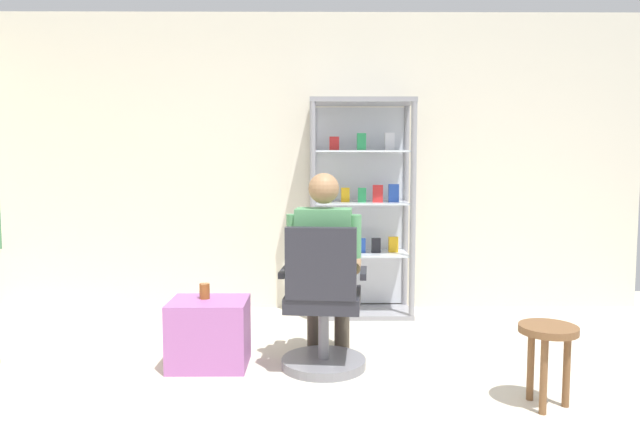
{
  "coord_description": "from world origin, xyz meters",
  "views": [
    {
      "loc": [
        -0.0,
        -2.4,
        1.37
      ],
      "look_at": [
        0.03,
        1.66,
        1.0
      ],
      "focal_mm": 32.67,
      "sensor_mm": 36.0,
      "label": 1
    }
  ],
  "objects_px": {
    "seated_shopkeeper": "(326,259)",
    "storage_crate": "(210,333)",
    "tea_glass": "(205,291)",
    "display_cabinet_main": "(361,207)",
    "office_chair": "(324,311)",
    "wooden_stool": "(549,343)"
  },
  "relations": [
    {
      "from": "display_cabinet_main",
      "to": "wooden_stool",
      "type": "height_order",
      "value": "display_cabinet_main"
    },
    {
      "from": "seated_shopkeeper",
      "to": "storage_crate",
      "type": "distance_m",
      "value": 0.92
    },
    {
      "from": "display_cabinet_main",
      "to": "storage_crate",
      "type": "bearing_deg",
      "value": -129.02
    },
    {
      "from": "seated_shopkeeper",
      "to": "wooden_stool",
      "type": "bearing_deg",
      "value": -31.21
    },
    {
      "from": "seated_shopkeeper",
      "to": "wooden_stool",
      "type": "distance_m",
      "value": 1.47
    },
    {
      "from": "storage_crate",
      "to": "tea_glass",
      "type": "bearing_deg",
      "value": 128.14
    },
    {
      "from": "seated_shopkeeper",
      "to": "display_cabinet_main",
      "type": "bearing_deg",
      "value": 75.39
    },
    {
      "from": "tea_glass",
      "to": "display_cabinet_main",
      "type": "bearing_deg",
      "value": 49.26
    },
    {
      "from": "storage_crate",
      "to": "wooden_stool",
      "type": "xyz_separation_m",
      "value": [
        1.99,
        -0.67,
        0.14
      ]
    },
    {
      "from": "office_chair",
      "to": "wooden_stool",
      "type": "distance_m",
      "value": 1.37
    },
    {
      "from": "seated_shopkeeper",
      "to": "tea_glass",
      "type": "relative_size",
      "value": 12.57
    },
    {
      "from": "storage_crate",
      "to": "tea_glass",
      "type": "distance_m",
      "value": 0.28
    },
    {
      "from": "seated_shopkeeper",
      "to": "office_chair",
      "type": "bearing_deg",
      "value": -95.61
    },
    {
      "from": "storage_crate",
      "to": "display_cabinet_main",
      "type": "bearing_deg",
      "value": 50.98
    },
    {
      "from": "tea_glass",
      "to": "wooden_stool",
      "type": "height_order",
      "value": "tea_glass"
    },
    {
      "from": "wooden_stool",
      "to": "storage_crate",
      "type": "bearing_deg",
      "value": 161.55
    },
    {
      "from": "seated_shopkeeper",
      "to": "wooden_stool",
      "type": "height_order",
      "value": "seated_shopkeeper"
    },
    {
      "from": "display_cabinet_main",
      "to": "wooden_stool",
      "type": "relative_size",
      "value": 4.11
    },
    {
      "from": "tea_glass",
      "to": "seated_shopkeeper",
      "type": "bearing_deg",
      "value": 2.25
    },
    {
      "from": "display_cabinet_main",
      "to": "storage_crate",
      "type": "height_order",
      "value": "display_cabinet_main"
    },
    {
      "from": "storage_crate",
      "to": "wooden_stool",
      "type": "height_order",
      "value": "wooden_stool"
    },
    {
      "from": "office_chair",
      "to": "storage_crate",
      "type": "xyz_separation_m",
      "value": [
        -0.76,
        0.09,
        -0.17
      ]
    }
  ]
}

